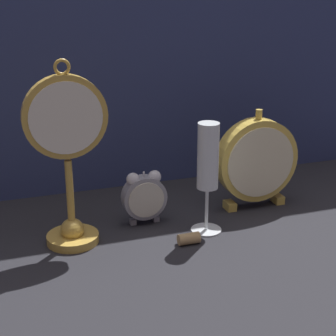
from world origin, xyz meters
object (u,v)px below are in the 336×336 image
(alarm_clock_twin_bell, at_px, (144,195))
(mantel_clock_silver, at_px, (257,160))
(wine_cork, at_px, (189,239))
(champagne_flute, at_px, (208,165))
(pocket_watch_on_stand, at_px, (68,160))

(alarm_clock_twin_bell, relative_size, mantel_clock_silver, 0.51)
(wine_cork, bearing_deg, mantel_clock_silver, 30.80)
(champagne_flute, xyz_separation_m, wine_cork, (-0.05, -0.04, -0.13))
(pocket_watch_on_stand, height_order, mantel_clock_silver, pocket_watch_on_stand)
(pocket_watch_on_stand, bearing_deg, champagne_flute, -8.11)
(pocket_watch_on_stand, distance_m, wine_cork, 0.27)
(pocket_watch_on_stand, height_order, wine_cork, pocket_watch_on_stand)
(mantel_clock_silver, distance_m, champagne_flute, 0.17)
(pocket_watch_on_stand, xyz_separation_m, wine_cork, (0.21, -0.08, -0.16))
(mantel_clock_silver, bearing_deg, champagne_flute, -152.28)
(champagne_flute, relative_size, wine_cork, 5.33)
(pocket_watch_on_stand, relative_size, champagne_flute, 1.57)
(champagne_flute, height_order, wine_cork, champagne_flute)
(wine_cork, bearing_deg, pocket_watch_on_stand, 159.05)
(pocket_watch_on_stand, xyz_separation_m, champagne_flute, (0.26, -0.04, -0.03))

